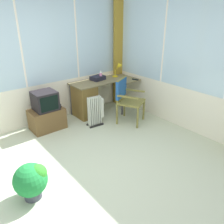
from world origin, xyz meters
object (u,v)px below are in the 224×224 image
Objects in this scene: wooden_armchair at (125,95)px; tv_on_stand at (47,113)px; tv_remote at (135,79)px; space_heater at (96,111)px; paper_tray at (98,78)px; desk at (87,98)px; spray_bottle at (101,75)px; desk_lamp at (119,68)px; potted_plant at (32,180)px.

tv_on_stand is at bearing 153.86° from wooden_armchair.
tv_remote is 0.16× the size of wooden_armchair.
paper_tray is at bearing 50.33° from space_heater.
wooden_armchair is at bearing -26.14° from tv_on_stand.
desk is 6.69× the size of spray_bottle.
desk_lamp is 0.36× the size of wooden_armchair.
space_heater is (-0.55, -0.56, -0.53)m from spray_bottle.
tv_remote is 0.31× the size of potted_plant.
tv_on_stand is 1.61× the size of potted_plant.
spray_bottle is (0.41, 0.05, 0.44)m from desk.
desk_lamp is 0.50m from tv_remote.
potted_plant is (-2.36, -0.92, -0.31)m from wooden_armchair.
tv_remote is at bearing -40.27° from spray_bottle.
desk reaches higher than space_heater.
desk is 0.60m from spray_bottle.
tv_remote is at bearing -39.22° from paper_tray.
tv_remote is 0.69× the size of spray_bottle.
potted_plant is (-2.82, -1.66, -0.67)m from desk_lamp.
tv_on_stand reaches higher than potted_plant.
paper_tray is 0.62× the size of potted_plant.
space_heater is (-0.59, 0.23, -0.27)m from wooden_armchair.
paper_tray is 0.49× the size of space_heater.
wooden_armchair is 0.69m from space_heater.
spray_bottle is at bearing 118.52° from tv_remote.
desk is 0.98m from tv_on_stand.
tv_remote is at bearing 27.36° from wooden_armchair.
paper_tray is at bearing 171.55° from desk_lamp.
desk is at bearing 2.34° from tv_on_stand.
desk_lamp reaches higher than paper_tray.
wooden_armchair is at bearing -21.34° from space_heater.
wooden_armchair is 1.89× the size of potted_plant.
spray_bottle is 0.72× the size of paper_tray.
potted_plant is at bearing -147.08° from space_heater.
tv_on_stand is 0.96m from space_heater.
tv_remote is 0.65m from wooden_armchair.
wooden_armchair is 1.49× the size of space_heater.
spray_bottle is 0.24× the size of wooden_armchair.
spray_bottle is at bearing 92.91° from wooden_armchair.
potted_plant is (-2.92, -1.20, -0.48)m from tv_remote.
tv_on_stand reaches higher than tv_remote.
space_heater is 2.11m from potted_plant.
desk_lamp reaches higher than space_heater.
potted_plant is at bearing -142.47° from paper_tray.
desk_lamp reaches higher than tv_remote.
space_heater is (-1.05, -0.51, -0.64)m from desk_lamp.
paper_tray is 0.33× the size of wooden_armchair.
desk_lamp is 0.69× the size of potted_plant.
wooden_armchair is at bearing -58.72° from desk.
spray_bottle reaches higher than wooden_armchair.
paper_tray is 0.39× the size of tv_on_stand.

